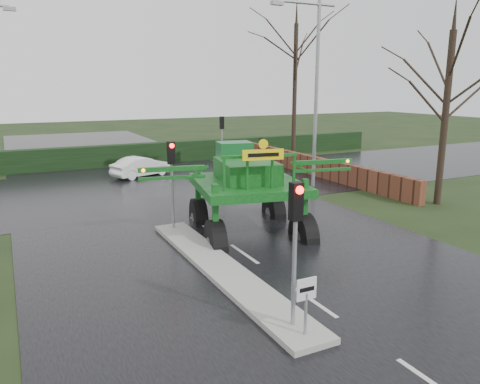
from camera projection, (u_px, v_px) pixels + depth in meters
name	position (u px, v px, depth m)	size (l,w,h in m)	color
ground	(313.00, 302.00, 12.30)	(140.00, 140.00, 0.00)	black
road_main	(183.00, 212.00, 21.01)	(14.00, 80.00, 0.02)	black
road_cross	(147.00, 187.00, 26.24)	(80.00, 12.00, 0.02)	black
median_island	(221.00, 269.00, 14.33)	(1.20, 10.00, 0.16)	gray
hedge_row	(115.00, 155.00, 33.04)	(44.00, 0.90, 1.50)	black
brick_wall	(303.00, 163.00, 30.70)	(0.40, 20.00, 1.20)	#592D1E
keep_left_sign	(306.00, 297.00, 10.19)	(0.50, 0.07, 1.35)	gray
traffic_signal_near	(296.00, 224.00, 10.28)	(0.26, 0.33, 3.52)	gray
traffic_signal_mid	(172.00, 166.00, 17.68)	(0.26, 0.33, 3.52)	gray
traffic_signal_far	(222.00, 130.00, 32.00)	(0.26, 0.33, 3.52)	gray
street_light_right	(312.00, 78.00, 25.01)	(3.85, 0.30, 10.00)	gray
tree_right_near	(447.00, 94.00, 21.41)	(5.60, 5.60, 9.64)	black
tree_right_far	(295.00, 73.00, 34.85)	(7.00, 7.00, 12.05)	black
crop_sprayer	(214.00, 183.00, 16.36)	(8.29, 5.90, 4.70)	black
white_sedan	(142.00, 177.00, 29.24)	(1.34, 3.83, 1.26)	white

